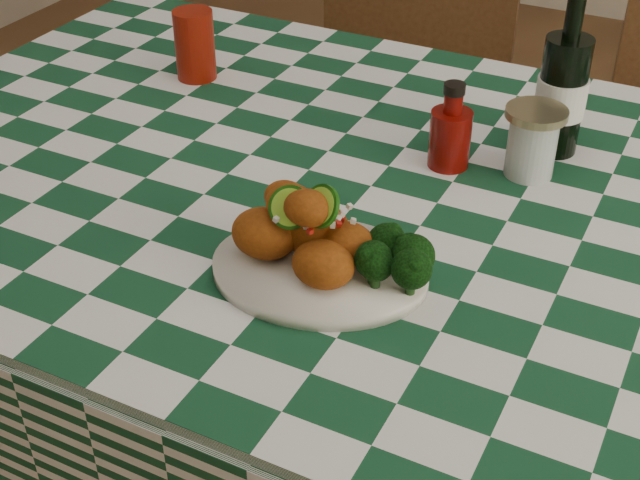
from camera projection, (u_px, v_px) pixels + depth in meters
The scene contains 9 objects.
dining_table at pixel (364, 382), 1.52m from camera, with size 1.66×1.06×0.79m, color #124025, non-canonical shape.
plate at pixel (320, 270), 1.11m from camera, with size 0.27×0.21×0.02m, color silver, non-canonical shape.
fried_chicken_pile at pixel (312, 227), 1.08m from camera, with size 0.16×0.12×0.10m, color #8C3D0D, non-canonical shape.
broccoli_side at pixel (397, 261), 1.06m from camera, with size 0.08×0.08×0.06m, color black, non-canonical shape.
red_tumbler at pixel (195, 45), 1.57m from camera, with size 0.07×0.07×0.12m, color maroon.
ketchup_bottle at pixel (451, 125), 1.31m from camera, with size 0.06×0.06×0.13m, color #650905, non-canonical shape.
mason_jar at pixel (532, 142), 1.30m from camera, with size 0.09×0.09×0.11m, color #B2BCBA, non-canonical shape.
beer_bottle at pixel (565, 74), 1.32m from camera, with size 0.08×0.08×0.25m, color black, non-canonical shape.
wooden_chair_left at pixel (393, 120), 2.07m from camera, with size 0.46×0.49×1.02m, color #472814, non-canonical shape.
Camera 1 is at (0.44, -1.02, 1.46)m, focal length 50.00 mm.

